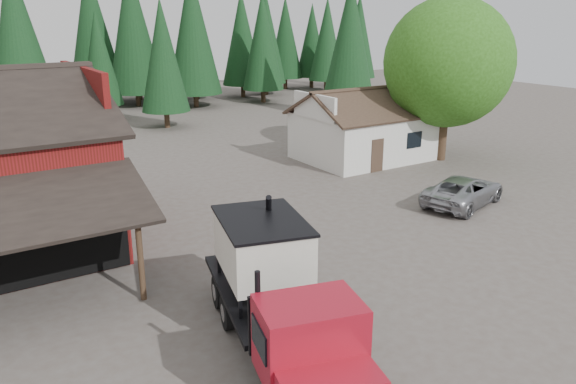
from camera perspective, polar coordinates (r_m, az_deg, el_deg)
ground at (r=20.14m, az=3.03°, el=-9.10°), size 120.00×120.00×0.00m
farmhouse at (r=37.01m, az=7.75°, el=5.93°), size 8.60×6.42×4.65m
deciduous_tree at (r=37.06m, az=15.98°, el=12.08°), size 8.00×8.00×10.20m
conifer_backdrop at (r=58.24m, az=-22.01°, el=7.38°), size 76.00×16.00×16.00m
near_pine_b at (r=47.64m, az=-12.60°, el=13.38°), size 3.96×3.96×10.40m
near_pine_c at (r=52.07m, az=6.30°, el=15.11°), size 4.84×4.84×12.40m
near_pine_d at (r=49.02m, az=-25.77°, el=13.98°), size 5.28×5.28×13.40m
feed_truck at (r=15.35m, az=-1.04°, el=-10.21°), size 4.55×9.19×4.01m
silver_car at (r=29.05m, az=17.43°, el=0.14°), size 5.70×3.73×1.46m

